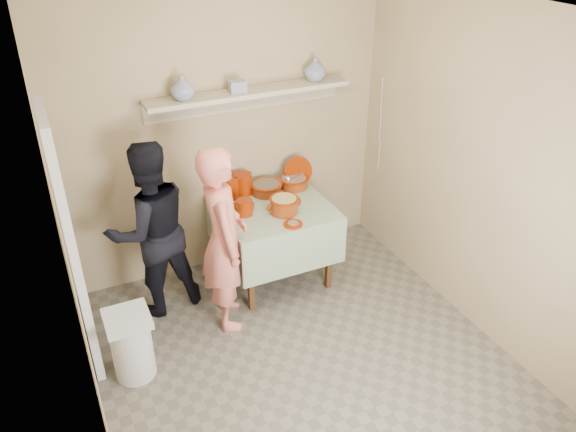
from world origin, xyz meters
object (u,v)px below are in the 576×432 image
serving_table (273,217)px  cazuela_rice (284,204)px  person_helper (151,230)px  trash_bin (132,345)px

serving_table → cazuela_rice: size_ratio=2.95×
serving_table → cazuela_rice: cazuela_rice is taller
cazuela_rice → person_helper: bearing=170.3°
serving_table → trash_bin: size_ratio=1.74×
serving_table → cazuela_rice: bearing=-77.9°
cazuela_rice → trash_bin: 1.69m
cazuela_rice → trash_bin: bearing=-159.8°
cazuela_rice → trash_bin: cazuela_rice is taller
trash_bin → cazuela_rice: bearing=20.2°
serving_table → cazuela_rice: (0.04, -0.16, 0.20)m
person_helper → cazuela_rice: (1.12, -0.19, 0.07)m
serving_table → trash_bin: serving_table is taller
serving_table → trash_bin: bearing=-153.9°
person_helper → serving_table: bearing=169.6°
person_helper → trash_bin: person_helper is taller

